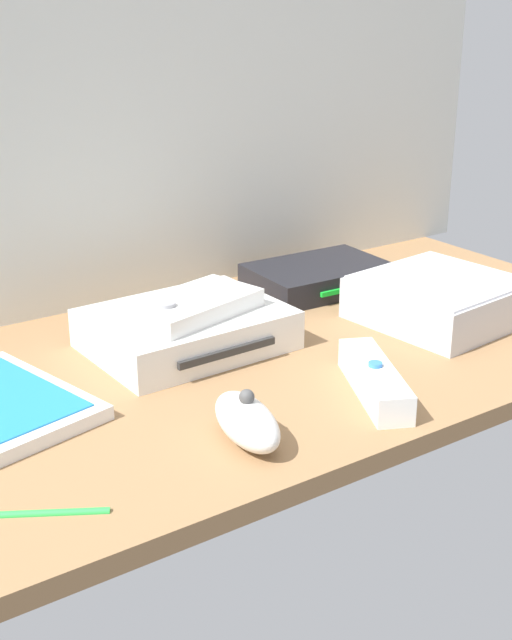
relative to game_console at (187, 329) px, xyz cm
name	(u,v)px	position (x,y,z in cm)	size (l,w,h in cm)	color
ground_plane	(256,362)	(5.37, -5.91, -3.20)	(100.00, 48.00, 2.00)	#936D47
back_wall	(139,40)	(5.37, 18.69, 29.80)	(110.00, 1.20, 64.00)	silver
game_console	(187,329)	(0.00, 0.00, 0.00)	(21.38, 16.89, 4.40)	white
mini_computer	(439,299)	(29.62, -9.78, 0.44)	(18.64, 18.64, 5.30)	silver
network_router	(318,277)	(24.75, 7.56, -0.50)	(18.50, 12.95, 3.40)	black
remote_wand	(374,380)	(9.37, -20.85, -0.69)	(9.61, 14.91, 3.40)	white
remote_nunchuk	(247,421)	(-6.46, -21.71, -0.16)	(5.93, 10.57, 5.10)	white
remote_classic_pad	(193,305)	(0.16, -1.40, 3.21)	(15.91, 11.25, 2.40)	white
stylus_pen	(51,510)	(-25.20, -22.57, -1.85)	(0.70, 0.70, 9.00)	green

